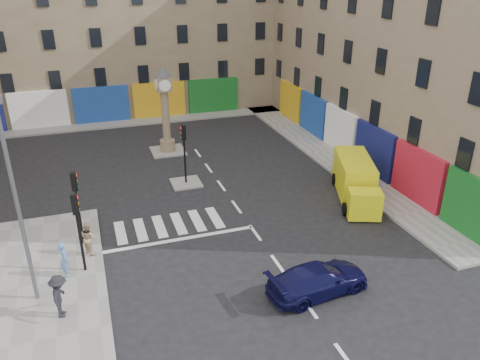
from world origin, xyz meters
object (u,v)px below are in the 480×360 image
clock_pillar (165,105)px  navy_sedan (318,279)px  traffic_light_left_near (78,221)px  pedestrian_blue (65,259)px  pedestrian_tan (89,238)px  pedestrian_dark (60,296)px  traffic_light_left_far (76,197)px  yellow_van (355,180)px  traffic_light_island (184,145)px  lamp_post (15,194)px

clock_pillar → navy_sedan: bearing=-81.4°
traffic_light_left_near → pedestrian_blue: 1.83m
pedestrian_tan → pedestrian_dark: pedestrian_dark is taller
traffic_light_left_far → pedestrian_dark: (-0.91, -5.23, -1.58)m
yellow_van → pedestrian_dark: size_ratio=3.50×
pedestrian_blue → pedestrian_dark: (-0.15, -2.70, 0.09)m
pedestrian_dark → pedestrian_blue: bearing=2.4°
traffic_light_left_near → clock_pillar: clock_pillar is taller
traffic_light_island → clock_pillar: (0.00, 6.00, 0.96)m
traffic_light_island → pedestrian_tan: traffic_light_island is taller
traffic_light_island → yellow_van: traffic_light_island is taller
traffic_light_left_far → pedestrian_tan: traffic_light_left_far is taller
traffic_light_left_far → pedestrian_tan: 2.00m
clock_pillar → pedestrian_tan: (-6.00, -12.44, -2.60)m
traffic_light_left_near → pedestrian_dark: 3.37m
yellow_van → traffic_light_island: bearing=172.2°
navy_sedan → traffic_light_left_near: bearing=56.2°
pedestrian_dark → traffic_light_island: bearing=-28.5°
navy_sedan → pedestrian_tan: size_ratio=2.77×
lamp_post → traffic_light_left_far: bearing=63.4°
yellow_van → navy_sedan: bearing=-108.9°
navy_sedan → pedestrian_blue: (-9.82, 4.41, 0.32)m
lamp_post → clock_pillar: lamp_post is taller
traffic_light_island → pedestrian_blue: traffic_light_island is taller
traffic_light_island → navy_sedan: 12.80m
pedestrian_blue → clock_pillar: bearing=-36.1°
traffic_light_left_near → clock_pillar: (6.30, 13.80, 0.93)m
traffic_light_island → pedestrian_dark: size_ratio=2.07×
pedestrian_blue → traffic_light_island: bearing=-50.9°
traffic_light_left_near → yellow_van: size_ratio=0.59×
lamp_post → yellow_van: bearing=13.9°
traffic_light_left_near → yellow_van: traffic_light_left_near is taller
navy_sedan → pedestrian_dark: (-9.97, 1.71, 0.40)m
traffic_light_left_near → yellow_van: (15.28, 2.84, -1.54)m
yellow_van → pedestrian_blue: size_ratio=3.87×
lamp_post → yellow_van: size_ratio=1.33×
traffic_light_island → traffic_light_left_near: bearing=-128.9°
traffic_light_left_far → yellow_van: (15.28, 0.44, -1.54)m
pedestrian_dark → yellow_van: bearing=-65.1°
yellow_van → traffic_light_left_near: bearing=-148.3°
traffic_light_island → pedestrian_dark: 12.94m
clock_pillar → pedestrian_tan: size_ratio=3.82×
navy_sedan → pedestrian_tan: (-8.76, 5.90, 0.31)m
traffic_light_left_near → traffic_light_island: bearing=51.1°
traffic_light_left_near → pedestrian_blue: size_ratio=2.29×
pedestrian_tan → traffic_light_left_far: bearing=-10.4°
traffic_light_left_far → lamp_post: (-1.90, -3.80, 2.17)m
lamp_post → pedestrian_dark: size_ratio=4.65×
pedestrian_blue → pedestrian_dark: size_ratio=0.90×
clock_pillar → pedestrian_dark: (-7.21, -16.63, -2.51)m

